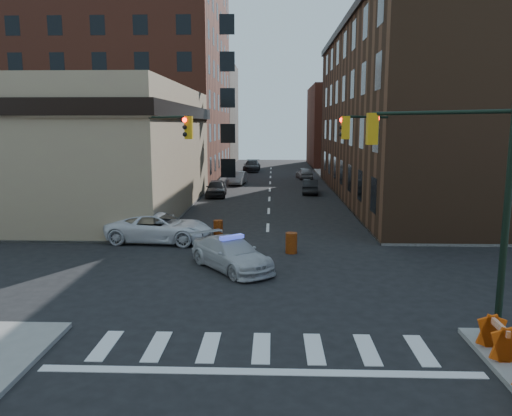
# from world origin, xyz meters

# --- Properties ---
(ground) EXTENTS (140.00, 140.00, 0.00)m
(ground) POSITION_xyz_m (0.00, 0.00, 0.00)
(ground) COLOR black
(ground) RESTS_ON ground
(sidewalk_nw) EXTENTS (34.00, 54.50, 0.15)m
(sidewalk_nw) POSITION_xyz_m (-23.00, 32.75, 0.07)
(sidewalk_nw) COLOR gray
(sidewalk_nw) RESTS_ON ground
(sidewalk_ne) EXTENTS (34.00, 54.50, 0.15)m
(sidewalk_ne) POSITION_xyz_m (23.00, 32.75, 0.07)
(sidewalk_ne) COLOR gray
(sidewalk_ne) RESTS_ON ground
(bank_building) EXTENTS (22.00, 22.00, 9.00)m
(bank_building) POSITION_xyz_m (-17.00, 16.50, 4.50)
(bank_building) COLOR #8E7E5D
(bank_building) RESTS_ON ground
(apartment_block) EXTENTS (25.00, 25.00, 24.00)m
(apartment_block) POSITION_xyz_m (-18.50, 40.00, 12.00)
(apartment_block) COLOR brown
(apartment_block) RESTS_ON ground
(commercial_row_ne) EXTENTS (14.00, 34.00, 14.00)m
(commercial_row_ne) POSITION_xyz_m (13.00, 22.50, 7.00)
(commercial_row_ne) COLOR #472D1C
(commercial_row_ne) RESTS_ON ground
(filler_nw) EXTENTS (20.00, 18.00, 16.00)m
(filler_nw) POSITION_xyz_m (-16.00, 62.00, 8.00)
(filler_nw) COLOR brown
(filler_nw) RESTS_ON ground
(filler_ne) EXTENTS (16.00, 16.00, 12.00)m
(filler_ne) POSITION_xyz_m (14.00, 58.00, 6.00)
(filler_ne) COLOR brown
(filler_ne) RESTS_ON ground
(signal_pole_se) EXTENTS (5.40, 5.27, 8.00)m
(signal_pole_se) POSITION_xyz_m (6.04, -5.52, 4.61)
(signal_pole_se) COLOR black
(signal_pole_se) RESTS_ON sidewalk_se
(signal_pole_nw) EXTENTS (3.58, 3.67, 8.00)m
(signal_pole_nw) POSITION_xyz_m (-5.85, 5.34, 4.34)
(signal_pole_nw) COLOR black
(signal_pole_nw) RESTS_ON sidewalk_nw
(signal_pole_ne) EXTENTS (3.67, 3.58, 8.00)m
(signal_pole_ne) POSITION_xyz_m (5.84, 5.35, 4.34)
(signal_pole_ne) COLOR black
(signal_pole_ne) RESTS_ON sidewalk_ne
(tree_ne_near) EXTENTS (3.00, 3.00, 4.85)m
(tree_ne_near) POSITION_xyz_m (7.50, 26.00, 3.49)
(tree_ne_near) COLOR black
(tree_ne_near) RESTS_ON sidewalk_ne
(tree_ne_far) EXTENTS (3.00, 3.00, 4.85)m
(tree_ne_far) POSITION_xyz_m (7.50, 34.00, 3.49)
(tree_ne_far) COLOR black
(tree_ne_far) RESTS_ON sidewalk_ne
(police_car) EXTENTS (4.42, 4.95, 1.38)m
(police_car) POSITION_xyz_m (-1.50, 1.03, 0.69)
(police_car) COLOR #BBBCC0
(police_car) RESTS_ON ground
(pickup) EXTENTS (5.88, 3.13, 1.57)m
(pickup) POSITION_xyz_m (-5.80, 6.07, 0.79)
(pickup) COLOR white
(pickup) RESTS_ON ground
(parked_car_wnear) EXTENTS (1.93, 4.37, 1.46)m
(parked_car_wnear) POSITION_xyz_m (-4.72, 23.46, 0.73)
(parked_car_wnear) COLOR black
(parked_car_wnear) RESTS_ON ground
(parked_car_wfar) EXTENTS (1.92, 4.26, 1.36)m
(parked_car_wfar) POSITION_xyz_m (-3.42, 32.39, 0.68)
(parked_car_wfar) COLOR gray
(parked_car_wfar) RESTS_ON ground
(parked_car_wdeep) EXTENTS (2.31, 5.27, 1.51)m
(parked_car_wdeep) POSITION_xyz_m (-2.57, 47.28, 0.75)
(parked_car_wdeep) COLOR black
(parked_car_wdeep) RESTS_ON ground
(parked_car_enear) EXTENTS (1.72, 4.06, 1.30)m
(parked_car_enear) POSITION_xyz_m (3.75, 25.51, 0.65)
(parked_car_enear) COLOR black
(parked_car_enear) RESTS_ON ground
(parked_car_efar) EXTENTS (2.04, 4.11, 1.35)m
(parked_car_efar) POSITION_xyz_m (3.99, 38.30, 0.67)
(parked_car_efar) COLOR #94969C
(parked_car_efar) RESTS_ON ground
(pedestrian_a) EXTENTS (0.75, 0.71, 1.72)m
(pedestrian_a) POSITION_xyz_m (-9.61, 6.00, 1.01)
(pedestrian_a) COLOR black
(pedestrian_a) RESTS_ON sidewalk_nw
(pedestrian_b) EXTENTS (0.89, 0.77, 1.58)m
(pedestrian_b) POSITION_xyz_m (-9.04, 6.00, 0.94)
(pedestrian_b) COLOR black
(pedestrian_b) RESTS_ON sidewalk_nw
(pedestrian_c) EXTENTS (1.09, 1.00, 1.79)m
(pedestrian_c) POSITION_xyz_m (-10.33, 9.16, 1.05)
(pedestrian_c) COLOR #1C222B
(pedestrian_c) RESTS_ON sidewalk_nw
(barrel_road) EXTENTS (0.59, 0.59, 1.02)m
(barrel_road) POSITION_xyz_m (1.23, 3.90, 0.51)
(barrel_road) COLOR red
(barrel_road) RESTS_ON ground
(barrel_bank) EXTENTS (0.61, 0.61, 0.95)m
(barrel_bank) POSITION_xyz_m (-2.79, 7.42, 0.47)
(barrel_bank) COLOR #D6590A
(barrel_bank) RESTS_ON ground
(barricade_se_a) EXTENTS (0.62, 1.21, 0.90)m
(barricade_se_a) POSITION_xyz_m (6.40, -7.27, 0.60)
(barricade_se_a) COLOR #CF5E09
(barricade_se_a) RESTS_ON sidewalk_se
(barricade_nw_a) EXTENTS (1.37, 0.75, 1.00)m
(barricade_nw_a) POSITION_xyz_m (-9.16, 7.32, 0.65)
(barricade_nw_a) COLOR #F05A0B
(barricade_nw_a) RESTS_ON sidewalk_nw
(barricade_nw_b) EXTENTS (1.14, 0.66, 0.81)m
(barricade_nw_b) POSITION_xyz_m (-8.71, 8.00, 0.56)
(barricade_nw_b) COLOR #D7630A
(barricade_nw_b) RESTS_ON sidewalk_nw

